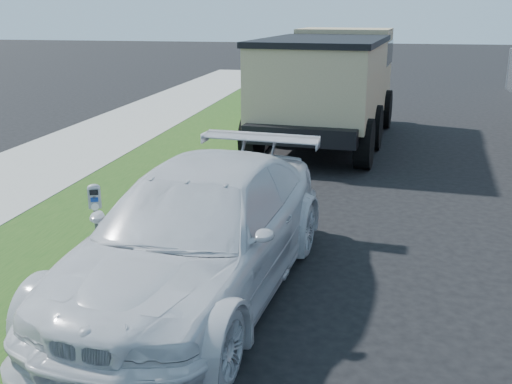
# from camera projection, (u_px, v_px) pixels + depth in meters

# --- Properties ---
(ground) EXTENTS (120.00, 120.00, 0.00)m
(ground) POSITION_uv_depth(u_px,v_px,m) (351.00, 298.00, 7.43)
(ground) COLOR black
(ground) RESTS_ON ground
(streetside) EXTENTS (6.12, 50.00, 0.15)m
(streetside) POSITION_uv_depth(u_px,v_px,m) (30.00, 214.00, 10.31)
(streetside) COLOR gray
(streetside) RESTS_ON ground
(parking_meter) EXTENTS (0.20, 0.16, 1.21)m
(parking_meter) POSITION_uv_depth(u_px,v_px,m) (95.00, 209.00, 7.67)
(parking_meter) COLOR #3F4247
(parking_meter) RESTS_ON ground
(white_wagon) EXTENTS (2.85, 5.74, 1.60)m
(white_wagon) POSITION_uv_depth(u_px,v_px,m) (199.00, 232.00, 7.39)
(white_wagon) COLOR silver
(white_wagon) RESTS_ON ground
(dump_truck) EXTENTS (3.57, 7.64, 2.90)m
(dump_truck) POSITION_uv_depth(u_px,v_px,m) (331.00, 79.00, 16.13)
(dump_truck) COLOR black
(dump_truck) RESTS_ON ground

